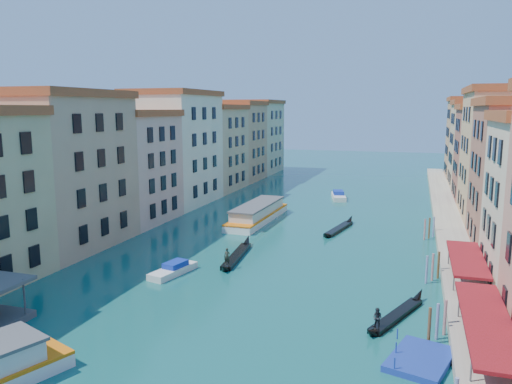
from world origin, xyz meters
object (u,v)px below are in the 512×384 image
(gondola_fore, at_px, (237,254))
(blue_dock, at_px, (420,359))
(vaporetto_far, at_px, (258,213))
(gondola_right, at_px, (396,314))

(gondola_fore, distance_m, blue_dock, 28.56)
(gondola_fore, relative_size, blue_dock, 2.06)
(gondola_fore, bearing_deg, blue_dock, -48.68)
(vaporetto_far, xyz_separation_m, gondola_fore, (3.68, -19.88, -0.82))
(vaporetto_far, bearing_deg, gondola_fore, -77.75)
(vaporetto_far, bearing_deg, gondola_right, -53.22)
(vaporetto_far, distance_m, gondola_fore, 20.24)
(gondola_fore, xyz_separation_m, gondola_right, (18.89, -12.35, -0.01))
(gondola_right, height_order, blue_dock, gondola_right)
(gondola_fore, distance_m, gondola_right, 22.57)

